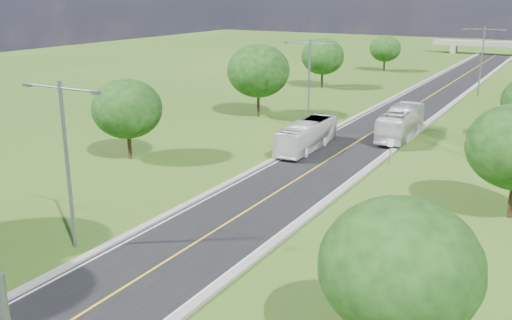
{
  "coord_description": "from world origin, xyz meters",
  "views": [
    {
      "loc": [
        19.04,
        -9.76,
        14.69
      ],
      "look_at": [
        -0.69,
        24.55,
        3.0
      ],
      "focal_mm": 40.0,
      "sensor_mm": 36.0,
      "label": 1
    }
  ],
  "objects": [
    {
      "name": "curb_left",
      "position": [
        -4.25,
        66.0,
        0.11
      ],
      "size": [
        0.5,
        150.0,
        0.22
      ],
      "primitive_type": "cube",
      "color": "gray",
      "rests_on": "ground"
    },
    {
      "name": "road",
      "position": [
        0.0,
        66.0,
        0.03
      ],
      "size": [
        8.0,
        150.0,
        0.06
      ],
      "primitive_type": "cube",
      "color": "black",
      "rests_on": "ground"
    },
    {
      "name": "ground",
      "position": [
        0.0,
        60.0,
        0.0
      ],
      "size": [
        260.0,
        260.0,
        0.0
      ],
      "primitive_type": "plane",
      "color": "#2B5116",
      "rests_on": "ground"
    },
    {
      "name": "bus_inbound",
      "position": [
        -3.2,
        38.75,
        1.47
      ],
      "size": [
        2.67,
        10.17,
        2.81
      ],
      "primitive_type": "imported",
      "rotation": [
        0.0,
        0.0,
        0.03
      ],
      "color": "white",
      "rests_on": "road"
    },
    {
      "name": "tree_lb",
      "position": [
        -16.0,
        28.0,
        4.64
      ],
      "size": [
        6.3,
        6.3,
        7.33
      ],
      "color": "black",
      "rests_on": "ground"
    },
    {
      "name": "tree_ra",
      "position": [
        14.0,
        10.0,
        4.64
      ],
      "size": [
        6.3,
        6.3,
        7.33
      ],
      "color": "black",
      "rests_on": "ground"
    },
    {
      "name": "curb_right",
      "position": [
        4.25,
        66.0,
        0.11
      ],
      "size": [
        0.5,
        150.0,
        0.22
      ],
      "primitive_type": "cube",
      "color": "gray",
      "rests_on": "ground"
    },
    {
      "name": "streetlight_far_right",
      "position": [
        6.0,
        78.0,
        5.94
      ],
      "size": [
        5.9,
        0.25,
        10.0
      ],
      "color": "slate",
      "rests_on": "ground"
    },
    {
      "name": "overpass",
      "position": [
        0.0,
        140.0,
        2.41
      ],
      "size": [
        30.0,
        3.0,
        3.2
      ],
      "color": "gray",
      "rests_on": "ground"
    },
    {
      "name": "streetlight_near_left",
      "position": [
        -6.0,
        12.0,
        5.94
      ],
      "size": [
        5.9,
        0.25,
        10.0
      ],
      "color": "slate",
      "rests_on": "ground"
    },
    {
      "name": "tree_le",
      "position": [
        -14.5,
        98.0,
        4.33
      ],
      "size": [
        5.88,
        5.88,
        6.84
      ],
      "color": "black",
      "rests_on": "ground"
    },
    {
      "name": "tree_lc",
      "position": [
        -15.0,
        50.0,
        5.58
      ],
      "size": [
        7.56,
        7.56,
        8.79
      ],
      "color": "black",
      "rests_on": "ground"
    },
    {
      "name": "streetlight_mid_left",
      "position": [
        -6.0,
        45.0,
        5.94
      ],
      "size": [
        5.9,
        0.25,
        10.0
      ],
      "color": "slate",
      "rests_on": "ground"
    },
    {
      "name": "speed_limit_sign",
      "position": [
        5.2,
        37.98,
        1.6
      ],
      "size": [
        0.55,
        0.09,
        2.4
      ],
      "color": "slate",
      "rests_on": "ground"
    },
    {
      "name": "bus_outbound",
      "position": [
        3.2,
        48.07,
        1.64
      ],
      "size": [
        3.37,
        11.48,
        3.16
      ],
      "primitive_type": "imported",
      "rotation": [
        0.0,
        0.0,
        3.21
      ],
      "color": "silver",
      "rests_on": "road"
    },
    {
      "name": "tree_ld",
      "position": [
        -17.0,
        74.0,
        4.95
      ],
      "size": [
        6.72,
        6.72,
        7.82
      ],
      "color": "black",
      "rests_on": "ground"
    }
  ]
}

